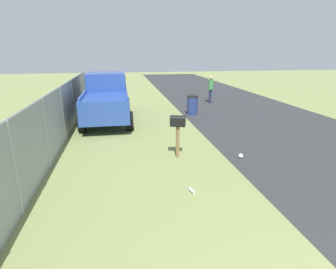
# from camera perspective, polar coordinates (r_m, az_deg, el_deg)

# --- Properties ---
(road_asphalt) EXTENTS (60.00, 6.77, 0.01)m
(road_asphalt) POSITION_cam_1_polar(r_m,az_deg,el_deg) (9.85, 31.46, -3.70)
(road_asphalt) COLOR #2D2D30
(road_asphalt) RESTS_ON ground
(mailbox) EXTENTS (0.33, 0.48, 1.28)m
(mailbox) POSITION_cam_1_polar(r_m,az_deg,el_deg) (7.98, 2.03, 2.08)
(mailbox) COLOR brown
(mailbox) RESTS_ON ground
(pickup_truck) EXTENTS (5.14, 2.11, 2.09)m
(pickup_truck) POSITION_cam_1_polar(r_m,az_deg,el_deg) (12.76, -12.56, 7.78)
(pickup_truck) COLOR #284793
(pickup_truck) RESTS_ON ground
(trash_bin) EXTENTS (0.56, 0.56, 0.96)m
(trash_bin) POSITION_cam_1_polar(r_m,az_deg,el_deg) (13.74, 5.04, 6.13)
(trash_bin) COLOR navy
(trash_bin) RESTS_ON ground
(pedestrian) EXTENTS (0.49, 0.30, 1.62)m
(pedestrian) POSITION_cam_1_polar(r_m,az_deg,el_deg) (16.85, 8.84, 9.58)
(pedestrian) COLOR #2D3351
(pedestrian) RESTS_ON ground
(fence_section) EXTENTS (16.37, 0.07, 1.91)m
(fence_section) POSITION_cam_1_polar(r_m,az_deg,el_deg) (9.06, -22.34, 2.70)
(fence_section) COLOR #9EA3A8
(fence_section) RESTS_ON ground
(litter_bottle_midfield_b) EXTENTS (0.23, 0.12, 0.07)m
(litter_bottle_midfield_b) POSITION_cam_1_polar(r_m,az_deg,el_deg) (6.37, 4.92, -11.45)
(litter_bottle_midfield_b) COLOR #B2D8BF
(litter_bottle_midfield_b) RESTS_ON ground
(litter_bag_near_hydrant) EXTENTS (0.14, 0.14, 0.14)m
(litter_bag_near_hydrant) POSITION_cam_1_polar(r_m,az_deg,el_deg) (8.46, 14.79, -4.30)
(litter_bag_near_hydrant) COLOR silver
(litter_bag_near_hydrant) RESTS_ON ground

